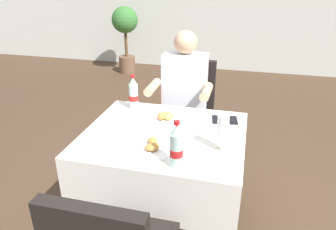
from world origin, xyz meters
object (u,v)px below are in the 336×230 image
(plate_far_diner, at_px, (164,118))
(potted_plant_corner, at_px, (125,30))
(seated_diner_far, at_px, (183,97))
(beer_glass_left, at_px, (222,133))
(main_dining_table, at_px, (164,157))
(plate_near_camera, at_px, (152,146))
(cola_bottle_primary, at_px, (176,147))
(napkin_cutlery_set, at_px, (225,120))
(chair_far_diner_seat, at_px, (188,110))
(cola_bottle_secondary, at_px, (134,94))

(plate_far_diner, relative_size, potted_plant_corner, 0.22)
(plate_far_diner, xyz_separation_m, potted_plant_corner, (-1.57, 3.31, -0.02))
(seated_diner_far, bearing_deg, beer_glass_left, -64.73)
(main_dining_table, height_order, beer_glass_left, beer_glass_left)
(plate_near_camera, height_order, cola_bottle_primary, cola_bottle_primary)
(main_dining_table, distance_m, plate_near_camera, 0.28)
(plate_near_camera, height_order, napkin_cutlery_set, plate_near_camera)
(chair_far_diner_seat, bearing_deg, potted_plant_corner, 121.36)
(chair_far_diner_seat, distance_m, napkin_cutlery_set, 0.69)
(plate_near_camera, height_order, plate_far_diner, plate_far_diner)
(napkin_cutlery_set, bearing_deg, cola_bottle_secondary, 176.36)
(cola_bottle_primary, bearing_deg, beer_glass_left, 46.81)
(main_dining_table, xyz_separation_m, seated_diner_far, (-0.03, 0.72, 0.14))
(chair_far_diner_seat, height_order, plate_far_diner, chair_far_diner_seat)
(potted_plant_corner, bearing_deg, seated_diner_far, -60.07)
(chair_far_diner_seat, distance_m, cola_bottle_secondary, 0.68)
(chair_far_diner_seat, xyz_separation_m, potted_plant_corner, (-1.62, 2.65, 0.20))
(seated_diner_far, height_order, cola_bottle_secondary, seated_diner_far)
(cola_bottle_secondary, xyz_separation_m, napkin_cutlery_set, (0.68, -0.04, -0.11))
(main_dining_table, relative_size, seated_diner_far, 0.80)
(seated_diner_far, distance_m, plate_far_diner, 0.55)
(plate_near_camera, bearing_deg, seated_diner_far, 90.38)
(beer_glass_left, height_order, cola_bottle_secondary, cola_bottle_secondary)
(plate_near_camera, xyz_separation_m, cola_bottle_primary, (0.18, -0.14, 0.10))
(cola_bottle_primary, height_order, potted_plant_corner, potted_plant_corner)
(chair_far_diner_seat, xyz_separation_m, plate_far_diner, (-0.05, -0.65, 0.21))
(beer_glass_left, relative_size, potted_plant_corner, 0.19)
(main_dining_table, relative_size, napkin_cutlery_set, 5.18)
(plate_near_camera, height_order, beer_glass_left, beer_glass_left)
(seated_diner_far, distance_m, cola_bottle_secondary, 0.52)
(plate_near_camera, bearing_deg, chair_far_diner_seat, 88.88)
(main_dining_table, height_order, cola_bottle_secondary, cola_bottle_secondary)
(plate_far_diner, height_order, potted_plant_corner, potted_plant_corner)
(cola_bottle_primary, bearing_deg, chair_far_diner_seat, 97.68)
(chair_far_diner_seat, bearing_deg, plate_far_diner, -93.99)
(plate_near_camera, relative_size, cola_bottle_primary, 0.86)
(chair_far_diner_seat, bearing_deg, seated_diner_far, -103.62)
(plate_far_diner, distance_m, napkin_cutlery_set, 0.42)
(chair_far_diner_seat, xyz_separation_m, beer_glass_left, (0.37, -0.95, 0.30))
(chair_far_diner_seat, height_order, beer_glass_left, chair_far_diner_seat)
(cola_bottle_primary, bearing_deg, main_dining_table, 114.53)
(plate_near_camera, bearing_deg, potted_plant_corner, 113.38)
(plate_near_camera, distance_m, potted_plant_corner, 4.02)
(plate_near_camera, bearing_deg, napkin_cutlery_set, 52.15)
(plate_near_camera, xyz_separation_m, potted_plant_corner, (-1.60, 3.69, -0.01))
(chair_far_diner_seat, xyz_separation_m, seated_diner_far, (-0.03, -0.11, 0.16))
(seated_diner_far, bearing_deg, chair_far_diner_seat, 76.38)
(main_dining_table, bearing_deg, beer_glass_left, -18.10)
(chair_far_diner_seat, height_order, napkin_cutlery_set, chair_far_diner_seat)
(chair_far_diner_seat, height_order, potted_plant_corner, potted_plant_corner)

